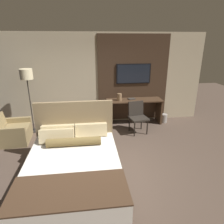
% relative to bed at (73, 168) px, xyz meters
% --- Properties ---
extents(ground_plane, '(16.00, 16.00, 0.00)m').
position_rel_bed_xyz_m(ground_plane, '(0.44, 0.48, -0.34)').
color(ground_plane, '#4C3D33').
extents(wall_back_tv_panel, '(7.20, 0.09, 2.80)m').
position_rel_bed_xyz_m(wall_back_tv_panel, '(0.62, 3.08, 1.06)').
color(wall_back_tv_panel, '#BCAD8E').
rests_on(wall_back_tv_panel, ground_plane).
extents(bed, '(1.69, 2.28, 1.32)m').
position_rel_bed_xyz_m(bed, '(0.00, 0.00, 0.00)').
color(bed, '#33281E').
rests_on(bed, ground_plane).
extents(desk, '(1.74, 0.54, 0.80)m').
position_rel_bed_xyz_m(desk, '(1.78, 2.78, 0.19)').
color(desk, '#422D1E').
rests_on(desk, ground_plane).
extents(tv, '(1.09, 0.04, 0.62)m').
position_rel_bed_xyz_m(tv, '(1.78, 3.00, 1.23)').
color(tv, black).
extents(desk_chair, '(0.57, 0.57, 0.90)m').
position_rel_bed_xyz_m(desk_chair, '(1.72, 2.11, 0.20)').
color(desk_chair, '#28231E').
rests_on(desk_chair, ground_plane).
extents(armchair_by_window, '(0.85, 0.87, 0.77)m').
position_rel_bed_xyz_m(armchair_by_window, '(-1.70, 1.91, -0.08)').
color(armchair_by_window, olive).
rests_on(armchair_by_window, ground_plane).
extents(floor_lamp, '(0.34, 0.34, 1.84)m').
position_rel_bed_xyz_m(floor_lamp, '(-1.31, 2.51, 1.21)').
color(floor_lamp, '#282623').
rests_on(floor_lamp, ground_plane).
extents(vase_tall, '(0.14, 0.14, 0.22)m').
position_rel_bed_xyz_m(vase_tall, '(1.29, 2.72, 0.56)').
color(vase_tall, '#846647').
rests_on(vase_tall, desk).
extents(book, '(0.25, 0.20, 0.03)m').
position_rel_bed_xyz_m(book, '(1.70, 2.79, 0.47)').
color(book, '#332D28').
rests_on(book, desk).
extents(waste_bin, '(0.22, 0.22, 0.28)m').
position_rel_bed_xyz_m(waste_bin, '(2.77, 2.68, -0.20)').
color(waste_bin, gray).
rests_on(waste_bin, ground_plane).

